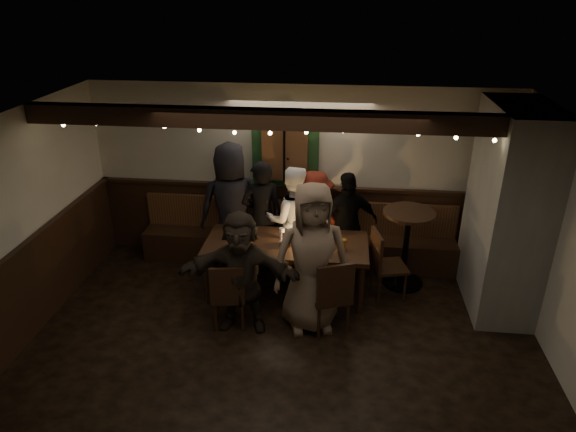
# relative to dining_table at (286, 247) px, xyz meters

# --- Properties ---
(room) EXTENTS (6.02, 5.01, 2.62)m
(room) POSITION_rel_dining_table_xyz_m (1.14, 0.02, 0.38)
(room) COLOR black
(room) RESTS_ON ground
(dining_table) EXTENTS (2.12, 0.91, 0.92)m
(dining_table) POSITION_rel_dining_table_xyz_m (0.00, 0.00, 0.00)
(dining_table) COLOR black
(dining_table) RESTS_ON ground
(chair_near_left) EXTENTS (0.46, 0.46, 0.89)m
(chair_near_left) POSITION_rel_dining_table_xyz_m (-0.60, -0.85, -0.19)
(chair_near_left) COLOR black
(chair_near_left) RESTS_ON ground
(chair_near_right) EXTENTS (0.57, 0.57, 0.98)m
(chair_near_right) POSITION_rel_dining_table_xyz_m (0.63, -0.80, -0.14)
(chair_near_right) COLOR black
(chair_near_right) RESTS_ON ground
(chair_end) EXTENTS (0.52, 0.52, 0.95)m
(chair_end) POSITION_rel_dining_table_xyz_m (1.27, 0.05, -0.16)
(chair_end) COLOR black
(chair_end) RESTS_ON ground
(high_top) EXTENTS (0.69, 0.69, 1.10)m
(high_top) POSITION_rel_dining_table_xyz_m (1.59, 0.41, 0.00)
(high_top) COLOR black
(high_top) RESTS_ON ground
(person_a) EXTENTS (1.06, 0.86, 1.87)m
(person_a) POSITION_rel_dining_table_xyz_m (-0.85, 0.67, 0.24)
(person_a) COLOR black
(person_a) RESTS_ON ground
(person_b) EXTENTS (0.69, 0.56, 1.64)m
(person_b) POSITION_rel_dining_table_xyz_m (-0.43, 0.66, 0.13)
(person_b) COLOR black
(person_b) RESTS_ON ground
(person_c) EXTENTS (0.86, 0.72, 1.58)m
(person_c) POSITION_rel_dining_table_xyz_m (0.02, 0.64, 0.10)
(person_c) COLOR white
(person_c) RESTS_ON ground
(person_d) EXTENTS (1.01, 0.63, 1.49)m
(person_d) POSITION_rel_dining_table_xyz_m (0.32, 0.74, 0.05)
(person_d) COLOR #56180F
(person_d) RESTS_ON ground
(person_e) EXTENTS (0.97, 0.66, 1.52)m
(person_e) POSITION_rel_dining_table_xyz_m (0.79, 0.65, 0.07)
(person_e) COLOR black
(person_e) RESTS_ON ground
(person_f) EXTENTS (1.42, 0.46, 1.53)m
(person_f) POSITION_rel_dining_table_xyz_m (-0.44, -0.80, 0.07)
(person_f) COLOR black
(person_f) RESTS_ON ground
(person_g) EXTENTS (1.03, 0.80, 1.87)m
(person_g) POSITION_rel_dining_table_xyz_m (0.38, -0.69, 0.24)
(person_g) COLOR #826952
(person_g) RESTS_ON ground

